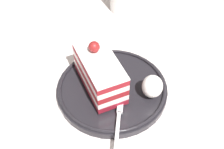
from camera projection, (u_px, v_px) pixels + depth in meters
name	position (u px, v px, depth m)	size (l,w,h in m)	color
ground_plane	(109.00, 97.00, 0.56)	(2.40, 2.40, 0.00)	silver
dessert_plate	(112.00, 89.00, 0.56)	(0.20, 0.20, 0.02)	black
cake_slice	(100.00, 72.00, 0.53)	(0.12, 0.06, 0.08)	maroon
whipped_cream_dollop	(152.00, 86.00, 0.52)	(0.04, 0.04, 0.04)	white
fork	(119.00, 120.00, 0.50)	(0.12, 0.07, 0.00)	silver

